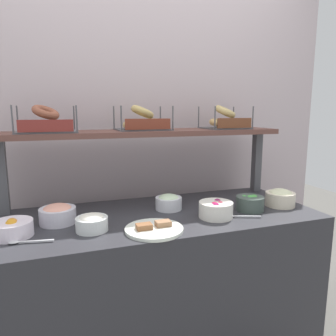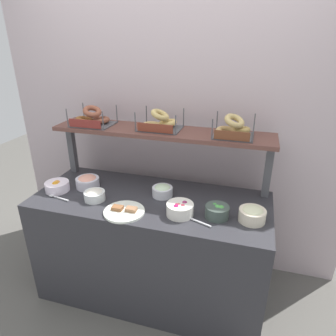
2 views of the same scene
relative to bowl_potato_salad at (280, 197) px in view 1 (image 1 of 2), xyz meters
The scene contains 18 objects.
back_wall 0.99m from the bowl_potato_salad, 137.77° to the left, with size 2.88×0.06×2.40m, color #BDABB0.
deli_counter 0.85m from the bowl_potato_salad, behind, with size 1.68×0.70×0.85m, color #2D2D33.
shelf_riser_left 1.53m from the bowl_potato_salad, 166.44° to the left, with size 0.05×0.05×0.40m, color #4C4C51.
shelf_riser_right 0.40m from the bowl_potato_salad, 77.77° to the left, with size 0.05×0.05×0.40m, color #4C4C51.
upper_shelf 0.87m from the bowl_potato_salad, 153.03° to the left, with size 1.64×0.32×0.03m, color brown.
bowl_potato_salad is the anchor object (origin of this frame).
bowl_fruit_salad 1.41m from the bowl_potato_salad, behind, with size 0.18×0.18×0.08m.
bowl_beet_salad 0.45m from the bowl_potato_salad, behind, with size 0.18×0.18×0.09m.
bowl_cream_cheese 1.07m from the bowl_potato_salad, behind, with size 0.15×0.15×0.08m.
bowl_scallion_spread 0.65m from the bowl_potato_salad, 166.58° to the left, with size 0.15×0.15×0.09m.
bowl_lox_spread 1.22m from the bowl_potato_salad, behind, with size 0.17×0.17×0.10m.
bowl_veggie_mix 0.22m from the bowl_potato_salad, behind, with size 0.15×0.15×0.09m.
serving_plate_white 0.82m from the bowl_potato_salad, behind, with size 0.27×0.27×0.04m.
serving_spoon_near_plate 1.36m from the bowl_potato_salad, behind, with size 0.18×0.05×0.01m.
serving_spoon_by_edge 0.36m from the bowl_potato_salad, 163.30° to the right, with size 0.17×0.08×0.01m.
bagel_basket_cinnamon_raisin 1.36m from the bowl_potato_salad, 164.98° to the left, with size 0.31×0.26×0.15m.
bagel_basket_plain 0.91m from the bowl_potato_salad, 152.63° to the left, with size 0.31×0.24×0.15m.
bagel_basket_sesame 0.58m from the bowl_potato_salad, 118.00° to the left, with size 0.28×0.26×0.16m.
Camera 1 is at (-0.50, -1.56, 1.39)m, focal length 34.16 mm.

